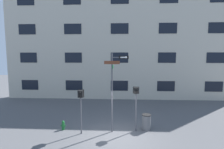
# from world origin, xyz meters

# --- Properties ---
(ground_plane) EXTENTS (60.00, 60.00, 0.00)m
(ground_plane) POSITION_xyz_m (0.00, 0.00, 0.00)
(ground_plane) COLOR #515154
(building_facade) EXTENTS (24.00, 0.64, 11.68)m
(building_facade) POSITION_xyz_m (-0.00, 8.96, 5.84)
(building_facade) COLOR beige
(building_facade) RESTS_ON ground_plane
(street_sign_pole) EXTENTS (1.42, 0.87, 4.77)m
(street_sign_pole) POSITION_xyz_m (-0.28, 0.82, 2.85)
(street_sign_pole) COLOR #4C4C51
(street_sign_pole) RESTS_ON ground_plane
(pedestrian_signal_left) EXTENTS (0.35, 0.40, 2.64)m
(pedestrian_signal_left) POSITION_xyz_m (-2.16, 0.44, 2.06)
(pedestrian_signal_left) COLOR #4C4C51
(pedestrian_signal_left) RESTS_ON ground_plane
(pedestrian_signal_right) EXTENTS (0.38, 0.40, 2.73)m
(pedestrian_signal_right) POSITION_xyz_m (1.10, 1.01, 2.12)
(pedestrian_signal_right) COLOR #4C4C51
(pedestrian_signal_right) RESTS_ON ground_plane
(fire_hydrant) EXTENTS (0.34, 0.18, 0.58)m
(fire_hydrant) POSITION_xyz_m (-3.41, 0.94, 0.28)
(fire_hydrant) COLOR #196028
(fire_hydrant) RESTS_ON ground_plane
(trash_bin) EXTENTS (0.58, 0.58, 0.98)m
(trash_bin) POSITION_xyz_m (1.76, 1.21, 0.49)
(trash_bin) COLOR #59595B
(trash_bin) RESTS_ON ground_plane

